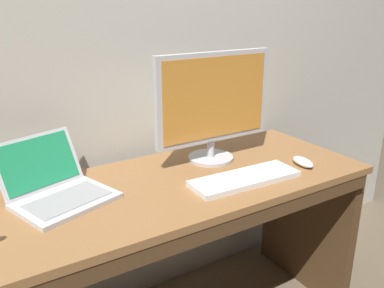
% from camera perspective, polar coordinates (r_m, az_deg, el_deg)
% --- Properties ---
extents(desk, '(1.66, 0.62, 0.76)m').
position_cam_1_polar(desk, '(1.68, -3.30, -12.77)').
color(desk, olive).
rests_on(desk, ground).
extents(laptop_silver, '(0.40, 0.40, 0.20)m').
position_cam_1_polar(laptop_silver, '(1.51, -17.99, -6.23)').
color(laptop_silver, silver).
rests_on(laptop_silver, desk).
extents(external_monitor, '(0.54, 0.20, 0.47)m').
position_cam_1_polar(external_monitor, '(1.72, 3.02, 5.78)').
color(external_monitor, '#B7B7BC').
rests_on(external_monitor, desk).
extents(wired_keyboard, '(0.45, 0.17, 0.02)m').
position_cam_1_polar(wired_keyboard, '(1.60, 7.36, -4.77)').
color(wired_keyboard, white).
rests_on(wired_keyboard, desk).
extents(computer_mouse, '(0.08, 0.13, 0.03)m').
position_cam_1_polar(computer_mouse, '(1.80, 15.17, -2.41)').
color(computer_mouse, white).
rests_on(computer_mouse, desk).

